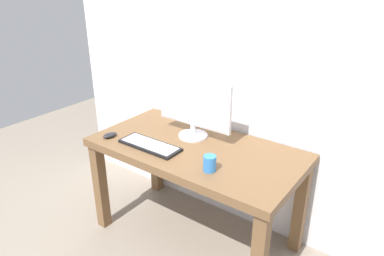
{
  "coord_description": "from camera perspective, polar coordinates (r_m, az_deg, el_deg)",
  "views": [
    {
      "loc": [
        1.17,
        -1.64,
        1.74
      ],
      "look_at": [
        -0.03,
        0.0,
        0.84
      ],
      "focal_mm": 33.15,
      "sensor_mm": 36.0,
      "label": 1
    }
  ],
  "objects": [
    {
      "name": "wall_back",
      "position": [
        2.36,
        6.54,
        17.94
      ],
      "size": [
        2.88,
        0.04,
        3.0
      ],
      "primitive_type": "cube",
      "color": "silver",
      "rests_on": "ground_plane"
    },
    {
      "name": "desk",
      "position": [
        2.31,
        0.6,
        -5.25
      ],
      "size": [
        1.35,
        0.71,
        0.72
      ],
      "color": "brown",
      "rests_on": "ground_plane"
    },
    {
      "name": "monitor",
      "position": [
        2.31,
        0.3,
        3.42
      ],
      "size": [
        0.55,
        0.2,
        0.4
      ],
      "color": "silver",
      "rests_on": "desk"
    },
    {
      "name": "ground_plane",
      "position": [
        2.66,
        0.54,
        -16.86
      ],
      "size": [
        6.0,
        6.0,
        0.0
      ],
      "primitive_type": "plane",
      "color": "gray"
    },
    {
      "name": "mouse",
      "position": [
        2.44,
        -13.07,
        -1.12
      ],
      "size": [
        0.07,
        0.11,
        0.03
      ],
      "primitive_type": "ellipsoid",
      "rotation": [
        0.0,
        0.0,
        -0.16
      ],
      "color": "#232328",
      "rests_on": "desk"
    },
    {
      "name": "keyboard_primary",
      "position": [
        2.27,
        -6.79,
        -2.76
      ],
      "size": [
        0.42,
        0.15,
        0.02
      ],
      "color": "black",
      "rests_on": "desk"
    },
    {
      "name": "coffee_mug",
      "position": [
        1.98,
        2.86,
        -5.7
      ],
      "size": [
        0.07,
        0.07,
        0.09
      ],
      "primitive_type": "cylinder",
      "color": "#337FD8",
      "rests_on": "desk"
    }
  ]
}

